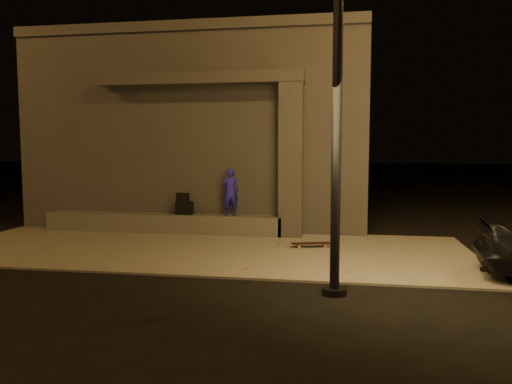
% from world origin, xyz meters
% --- Properties ---
extents(ground, '(120.00, 120.00, 0.00)m').
position_xyz_m(ground, '(0.00, 0.00, 0.00)').
color(ground, black).
rests_on(ground, ground).
extents(sidewalk, '(11.00, 4.40, 0.04)m').
position_xyz_m(sidewalk, '(0.00, 2.00, 0.02)').
color(sidewalk, slate).
rests_on(sidewalk, ground).
extents(building, '(9.00, 5.10, 5.22)m').
position_xyz_m(building, '(-1.00, 6.49, 2.61)').
color(building, '#3C3A37').
rests_on(building, ground).
extents(ledge, '(6.00, 0.55, 0.45)m').
position_xyz_m(ledge, '(-1.50, 3.75, 0.27)').
color(ledge, '#57554E').
rests_on(ledge, sidewalk).
extents(column, '(0.55, 0.55, 3.60)m').
position_xyz_m(column, '(1.70, 3.75, 1.84)').
color(column, '#3C3A37').
rests_on(column, sidewalk).
extents(canopy, '(5.00, 0.70, 0.28)m').
position_xyz_m(canopy, '(-0.50, 3.80, 3.78)').
color(canopy, '#3C3A37').
rests_on(canopy, column).
extents(skateboarder, '(0.48, 0.39, 1.15)m').
position_xyz_m(skateboarder, '(0.22, 3.75, 1.07)').
color(skateboarder, '#251CBA').
rests_on(skateboarder, ledge).
extents(backpack, '(0.42, 0.30, 0.55)m').
position_xyz_m(backpack, '(-0.94, 3.75, 0.68)').
color(backpack, black).
rests_on(backpack, ledge).
extents(skateboard, '(0.86, 0.45, 0.09)m').
position_xyz_m(skateboard, '(2.26, 2.46, 0.12)').
color(skateboard, black).
rests_on(skateboard, sidewalk).
extents(street_lamp_0, '(0.36, 0.36, 7.00)m').
position_xyz_m(street_lamp_0, '(2.80, -0.76, 3.98)').
color(street_lamp_0, black).
rests_on(street_lamp_0, ground).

